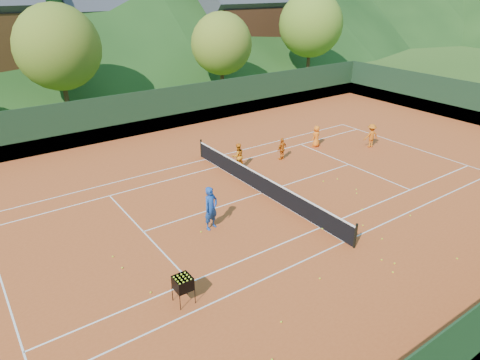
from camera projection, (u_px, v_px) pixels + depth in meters
ground at (262, 193)px, 21.53m from camera, size 400.00×400.00×0.00m
clay_court at (262, 193)px, 21.53m from camera, size 40.00×24.00×0.02m
coach at (211, 208)px, 18.06m from camera, size 0.80×0.63×1.94m
student_a at (238, 156)px, 24.05m from camera, size 0.78×0.64×1.50m
student_b at (282, 149)px, 25.32m from camera, size 0.83×0.47×1.34m
student_c at (316, 136)px, 27.30m from camera, size 0.76×0.58×1.38m
student_d at (371, 136)px, 27.19m from camera, size 1.09×0.78×1.52m
tennis_ball_0 at (395, 263)px, 16.08m from camera, size 0.07×0.07×0.07m
tennis_ball_1 at (320, 278)px, 15.26m from camera, size 0.07×0.07×0.07m
tennis_ball_2 at (113, 257)px, 16.48m from camera, size 0.07×0.07×0.07m
tennis_ball_3 at (322, 229)px, 18.33m from camera, size 0.07×0.07×0.07m
tennis_ball_4 at (363, 225)px, 18.59m from camera, size 0.07×0.07×0.07m
tennis_ball_5 at (382, 260)px, 16.28m from camera, size 0.07×0.07×0.07m
tennis_ball_6 at (410, 215)px, 19.37m from camera, size 0.07×0.07×0.07m
tennis_ball_7 at (457, 259)px, 16.36m from camera, size 0.07×0.07×0.07m
tennis_ball_8 at (281, 322)px, 13.31m from camera, size 0.07×0.07×0.07m
tennis_ball_9 at (357, 193)px, 21.39m from camera, size 0.07×0.07×0.07m
tennis_ball_10 at (151, 292)px, 14.58m from camera, size 0.07×0.07×0.07m
tennis_ball_11 at (201, 232)px, 18.11m from camera, size 0.07×0.07×0.07m
tennis_ball_12 at (393, 272)px, 15.59m from camera, size 0.07×0.07×0.07m
tennis_ball_13 at (272, 360)px, 11.99m from camera, size 0.07×0.07×0.07m
tennis_ball_15 at (362, 209)px, 19.89m from camera, size 0.07×0.07×0.07m
tennis_ball_18 at (337, 179)px, 22.95m from camera, size 0.07×0.07×0.07m
tennis_ball_19 at (356, 189)px, 21.80m from camera, size 0.07×0.07×0.07m
tennis_ball_20 at (323, 181)px, 22.70m from camera, size 0.07×0.07×0.07m
tennis_ball_21 at (122, 268)px, 15.83m from camera, size 0.07×0.07×0.07m
tennis_ball_24 at (382, 239)px, 17.62m from camera, size 0.07×0.07×0.07m
tennis_ball_25 at (177, 275)px, 15.45m from camera, size 0.07×0.07×0.07m
court_lines at (262, 193)px, 21.53m from camera, size 23.83×11.03×0.00m
tennis_net at (262, 184)px, 21.32m from camera, size 0.10×12.07×1.10m
perimeter_fence at (263, 170)px, 21.00m from camera, size 40.40×24.24×3.00m
ball_hopper at (183, 284)px, 13.89m from camera, size 0.57×0.57×1.00m
chalet_mid at (118, 28)px, 47.75m from camera, size 12.65×8.82×11.45m
chalet_right at (241, 22)px, 52.00m from camera, size 11.50×8.82×11.91m
tree_b at (58, 47)px, 32.07m from camera, size 6.40×6.40×8.40m
tree_c at (222, 44)px, 38.92m from camera, size 5.60×5.60×7.35m
tree_d at (311, 25)px, 45.53m from camera, size 6.80×6.80×8.93m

